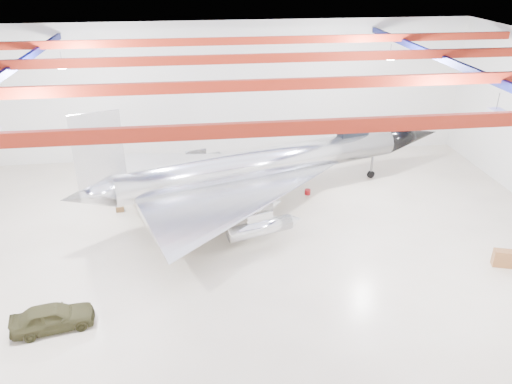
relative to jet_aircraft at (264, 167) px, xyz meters
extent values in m
plane|color=#BBAD95|center=(-2.01, -6.05, -2.53)|extent=(40.00, 40.00, 0.00)
plane|color=silver|center=(-2.01, 8.95, 2.97)|extent=(40.00, 0.00, 40.00)
plane|color=#0A0F38|center=(-2.01, -6.05, 8.47)|extent=(40.00, 40.00, 0.00)
cube|color=maroon|center=(-2.01, -15.05, 7.87)|extent=(39.50, 0.25, 0.50)
cube|color=maroon|center=(-2.01, -9.05, 7.87)|extent=(39.50, 0.25, 0.50)
cube|color=maroon|center=(-2.01, -3.05, 7.87)|extent=(39.50, 0.25, 0.50)
cube|color=maroon|center=(-2.01, 2.95, 7.87)|extent=(39.50, 0.25, 0.50)
cube|color=#0C124D|center=(9.99, -6.05, 7.57)|extent=(0.25, 29.50, 0.40)
cube|color=silver|center=(7.99, -12.05, 7.17)|extent=(0.55, 0.55, 0.25)
cube|color=silver|center=(-12.01, -0.05, 7.17)|extent=(0.55, 0.55, 0.25)
cube|color=silver|center=(7.99, -0.05, 7.17)|extent=(0.55, 0.55, 0.25)
cylinder|color=silver|center=(0.05, 0.02, 0.29)|extent=(19.85, 8.13, 2.02)
cone|color=black|center=(12.07, 3.89, 0.29)|extent=(5.43, 3.47, 2.02)
cone|color=silver|center=(-11.00, -3.55, 0.29)|extent=(3.50, 2.85, 2.02)
cube|color=silver|center=(-10.04, -3.24, 2.92)|extent=(2.73, 0.98, 4.55)
cube|color=black|center=(6.78, 2.19, 1.35)|extent=(2.36, 1.45, 0.51)
cylinder|color=silver|center=(-1.12, -6.20, -1.12)|extent=(3.93, 2.04, 0.91)
cylinder|color=silver|center=(-1.90, -3.80, -1.12)|extent=(3.93, 2.04, 0.91)
cylinder|color=silver|center=(-3.76, 1.97, -1.12)|extent=(3.93, 2.04, 0.91)
cylinder|color=silver|center=(-4.54, 4.37, -1.12)|extent=(3.93, 2.04, 0.91)
cylinder|color=#59595B|center=(8.71, 2.81, -1.63)|extent=(0.18, 0.18, 1.82)
cylinder|color=black|center=(8.71, 2.81, -2.25)|extent=(0.61, 0.39, 0.57)
cylinder|color=#59595B|center=(-3.02, -3.63, -1.63)|extent=(0.18, 0.18, 1.82)
cylinder|color=black|center=(-3.02, -3.63, -2.25)|extent=(0.61, 0.39, 0.57)
cylinder|color=#59595B|center=(-4.57, 1.18, -1.63)|extent=(0.18, 0.18, 1.82)
cylinder|color=black|center=(-4.57, 1.18, -2.25)|extent=(0.61, 0.39, 0.57)
imported|color=#35341A|center=(-11.50, -11.67, -1.91)|extent=(3.91, 2.21, 1.26)
cube|color=brown|center=(11.94, -9.61, -2.05)|extent=(1.17, 0.84, 0.97)
cube|color=olive|center=(-9.80, -0.29, -2.35)|extent=(0.58, 0.49, 0.37)
cube|color=olive|center=(-0.27, 2.79, -2.34)|extent=(0.56, 0.45, 0.38)
cube|color=#59595B|center=(-11.44, 0.96, -2.42)|extent=(0.36, 0.31, 0.23)
cylinder|color=maroon|center=(3.25, 0.58, -2.35)|extent=(0.44, 0.44, 0.38)
cube|color=olive|center=(-4.81, 0.41, -2.32)|extent=(0.75, 0.69, 0.43)
cylinder|color=#59595B|center=(2.05, 2.09, -2.34)|extent=(0.56, 0.56, 0.39)
camera|label=1|loc=(-4.56, -30.77, 13.25)|focal=35.00mm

